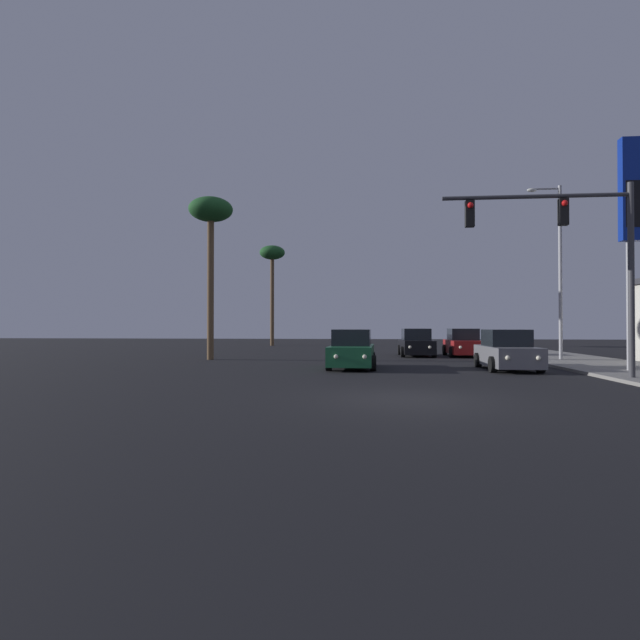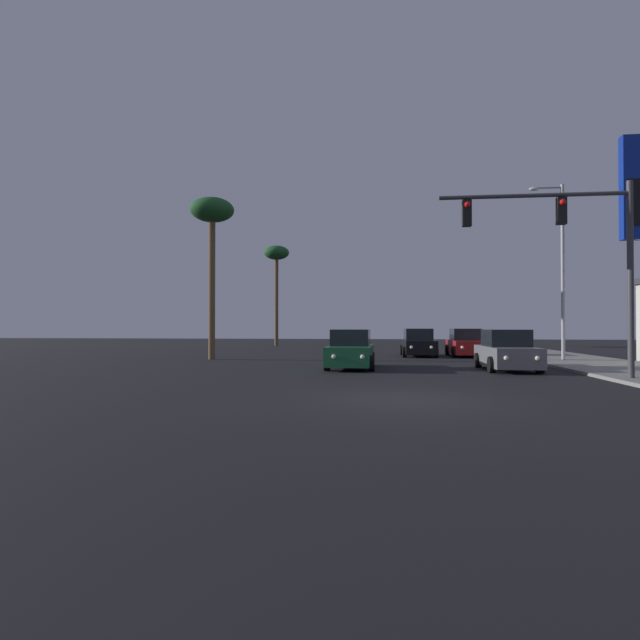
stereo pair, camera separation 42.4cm
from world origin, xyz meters
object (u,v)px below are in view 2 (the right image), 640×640
(street_lamp, at_px, (560,262))
(palm_tree_far, at_px, (276,259))
(traffic_light_mast, at_px, (575,241))
(car_grey, at_px, (507,352))
(car_red, at_px, (466,344))
(palm_tree_near, at_px, (212,219))
(car_green, at_px, (351,351))
(car_black, at_px, (418,344))

(street_lamp, height_order, palm_tree_far, palm_tree_far)
(traffic_light_mast, distance_m, street_lamp, 9.75)
(car_grey, height_order, traffic_light_mast, traffic_light_mast)
(car_red, bearing_deg, palm_tree_near, 17.22)
(car_grey, xyz_separation_m, traffic_light_mast, (1.22, -3.96, 3.91))
(car_red, xyz_separation_m, palm_tree_far, (-14.74, 15.61, 7.49))
(street_lamp, bearing_deg, traffic_light_mast, -106.81)
(car_grey, distance_m, traffic_light_mast, 5.70)
(car_grey, height_order, street_lamp, street_lamp)
(street_lamp, bearing_deg, palm_tree_near, -179.28)
(car_green, xyz_separation_m, car_red, (6.48, 9.31, 0.00))
(car_red, relative_size, palm_tree_near, 0.49)
(car_black, xyz_separation_m, palm_tree_far, (-11.92, 15.65, 7.49))
(traffic_light_mast, bearing_deg, car_black, 106.64)
(car_black, distance_m, traffic_light_mast, 14.57)
(car_green, height_order, street_lamp, street_lamp)
(street_lamp, bearing_deg, palm_tree_far, 133.49)
(car_red, relative_size, street_lamp, 0.48)
(car_green, relative_size, street_lamp, 0.48)
(car_black, bearing_deg, street_lamp, 147.58)
(car_red, height_order, traffic_light_mast, traffic_light_mast)
(car_green, distance_m, palm_tree_far, 27.30)
(street_lamp, distance_m, palm_tree_near, 18.54)
(car_grey, distance_m, street_lamp, 8.00)
(traffic_light_mast, xyz_separation_m, street_lamp, (2.82, 9.33, 0.45))
(car_red, bearing_deg, palm_tree_far, -46.43)
(car_black, distance_m, palm_tree_near, 14.15)
(traffic_light_mast, xyz_separation_m, palm_tree_near, (-15.54, 9.10, 3.05))
(car_green, distance_m, traffic_light_mast, 9.57)
(car_grey, xyz_separation_m, palm_tree_near, (-14.32, 5.13, 6.96))
(palm_tree_near, bearing_deg, car_grey, -19.72)
(car_red, height_order, car_grey, same)
(car_grey, relative_size, palm_tree_near, 0.49)
(car_red, relative_size, palm_tree_far, 0.45)
(car_green, xyz_separation_m, traffic_light_mast, (7.68, -4.17, 3.91))
(car_grey, xyz_separation_m, palm_tree_far, (-14.72, 25.13, 7.49))
(car_green, xyz_separation_m, palm_tree_near, (-7.86, 4.92, 6.96))
(car_red, bearing_deg, car_black, 0.86)
(car_black, xyz_separation_m, street_lamp, (6.84, -4.12, 4.36))
(car_grey, bearing_deg, car_black, -73.99)
(car_red, xyz_separation_m, car_black, (-2.82, -0.03, 0.00))
(car_green, relative_size, palm_tree_near, 0.49)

